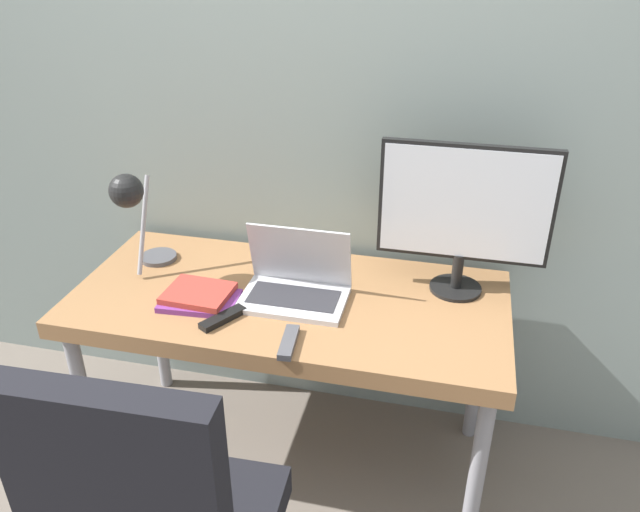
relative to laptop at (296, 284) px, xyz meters
name	(u,v)px	position (x,y,z in m)	size (l,w,h in m)	color
wall_back	(316,90)	(-0.03, 0.40, 0.53)	(8.00, 0.05, 2.60)	gray
desk	(289,312)	(-0.03, 0.00, -0.12)	(1.43, 0.66, 0.72)	#996B42
laptop	(296,284)	(0.00, 0.00, 0.00)	(0.34, 0.23, 0.24)	silver
monitor	(465,210)	(0.51, 0.17, 0.24)	(0.54, 0.17, 0.50)	black
desk_lamp	(133,204)	(-0.56, 0.02, 0.22)	(0.13, 0.27, 0.38)	#4C4C51
book_stack	(199,297)	(-0.30, -0.10, -0.03)	(0.25, 0.19, 0.04)	#753384
tv_remote	(223,318)	(-0.18, -0.18, -0.04)	(0.12, 0.16, 0.02)	black
media_remote	(289,342)	(0.05, -0.26, -0.04)	(0.05, 0.16, 0.02)	#4C4C51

